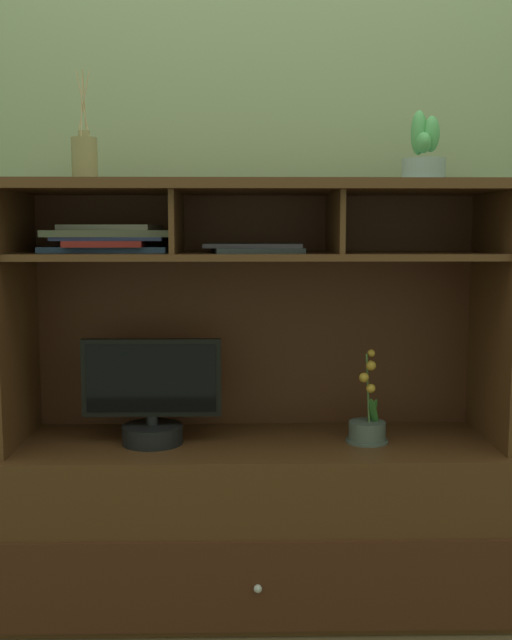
% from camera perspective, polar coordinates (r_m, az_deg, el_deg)
% --- Properties ---
extents(floor_plane, '(6.00, 6.00, 0.02)m').
position_cam_1_polar(floor_plane, '(2.56, 0.00, -20.47)').
color(floor_plane, brown).
rests_on(floor_plane, ground).
extents(back_wall, '(6.00, 0.02, 2.80)m').
position_cam_1_polar(back_wall, '(2.57, -0.13, 12.09)').
color(back_wall, gray).
rests_on(back_wall, ground).
extents(media_console, '(1.56, 0.54, 1.31)m').
position_cam_1_polar(media_console, '(2.41, -0.00, -11.68)').
color(media_console, '#4F2E19').
rests_on(media_console, ground).
extents(tv_monitor, '(0.42, 0.19, 0.33)m').
position_cam_1_polar(tv_monitor, '(2.31, -7.99, -6.02)').
color(tv_monitor, black).
rests_on(tv_monitor, media_console).
extents(potted_orchid, '(0.13, 0.13, 0.29)m').
position_cam_1_polar(potted_orchid, '(2.35, 8.55, -8.12)').
color(potted_orchid, '#4B5553').
rests_on(potted_orchid, media_console).
extents(magazine_stack_left, '(0.30, 0.29, 0.03)m').
position_cam_1_polar(magazine_stack_left, '(2.28, -0.13, 5.54)').
color(magazine_stack_left, '#2E3339').
rests_on(magazine_stack_left, media_console).
extents(magazine_stack_centre, '(0.40, 0.29, 0.08)m').
position_cam_1_polar(magazine_stack_centre, '(2.35, -11.16, 6.10)').
color(magazine_stack_centre, '#375289').
rests_on(magazine_stack_centre, media_console).
extents(diffuser_bottle, '(0.08, 0.08, 0.32)m').
position_cam_1_polar(diffuser_bottle, '(2.30, -13.02, 12.00)').
color(diffuser_bottle, olive).
rests_on(diffuser_bottle, media_console).
extents(potted_succulent, '(0.15, 0.15, 0.22)m').
position_cam_1_polar(potted_succulent, '(2.35, 12.76, 12.02)').
color(potted_succulent, '#829B97').
rests_on(potted_succulent, media_console).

